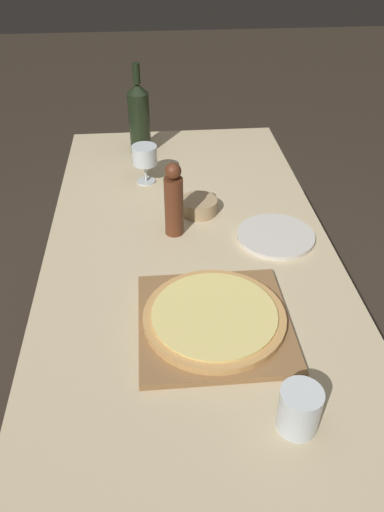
% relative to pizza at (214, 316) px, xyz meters
% --- Properties ---
extents(ground_plane, '(12.00, 12.00, 0.00)m').
position_rel_pizza_xyz_m(ground_plane, '(-0.03, 0.35, -0.76)').
color(ground_plane, '#382D23').
extents(dining_table, '(0.85, 1.70, 0.73)m').
position_rel_pizza_xyz_m(dining_table, '(-0.03, 0.35, -0.11)').
color(dining_table, '#CCB78E').
rests_on(dining_table, ground_plane).
extents(cutting_board, '(0.37, 0.37, 0.02)m').
position_rel_pizza_xyz_m(cutting_board, '(0.00, 0.00, -0.02)').
color(cutting_board, olive).
rests_on(cutting_board, dining_table).
extents(pizza, '(0.35, 0.35, 0.02)m').
position_rel_pizza_xyz_m(pizza, '(0.00, 0.00, 0.00)').
color(pizza, tan).
rests_on(pizza, cutting_board).
extents(wine_bottle, '(0.08, 0.08, 0.35)m').
position_rel_pizza_xyz_m(wine_bottle, '(-0.17, 1.00, 0.11)').
color(wine_bottle, black).
rests_on(wine_bottle, dining_table).
extents(pepper_mill, '(0.06, 0.06, 0.23)m').
position_rel_pizza_xyz_m(pepper_mill, '(-0.07, 0.41, 0.08)').
color(pepper_mill, '#5B2D19').
rests_on(pepper_mill, dining_table).
extents(wine_glass, '(0.09, 0.09, 0.14)m').
position_rel_pizza_xyz_m(wine_glass, '(-0.15, 0.75, 0.07)').
color(wine_glass, silver).
rests_on(wine_glass, dining_table).
extents(small_bowl, '(0.12, 0.12, 0.05)m').
position_rel_pizza_xyz_m(small_bowl, '(0.01, 0.52, -0.01)').
color(small_bowl, tan).
rests_on(small_bowl, dining_table).
extents(drinking_tumbler, '(0.08, 0.08, 0.10)m').
position_rel_pizza_xyz_m(drinking_tumbler, '(0.13, -0.29, 0.02)').
color(drinking_tumbler, silver).
rests_on(drinking_tumbler, dining_table).
extents(dinner_plate, '(0.24, 0.24, 0.01)m').
position_rel_pizza_xyz_m(dinner_plate, '(0.23, 0.36, -0.02)').
color(dinner_plate, silver).
rests_on(dinner_plate, dining_table).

